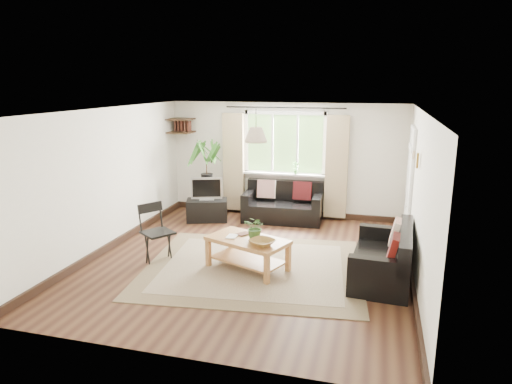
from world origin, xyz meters
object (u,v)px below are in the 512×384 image
(sofa_right, at_px, (382,254))
(palm_stand, at_px, (207,179))
(sofa_back, at_px, (283,203))
(folding_chair, at_px, (158,234))
(coffee_table, at_px, (248,254))
(tv_stand, at_px, (207,210))

(sofa_right, distance_m, palm_stand, 4.33)
(sofa_back, xyz_separation_m, sofa_right, (1.98, -2.44, -0.00))
(sofa_back, bearing_deg, folding_chair, -121.24)
(sofa_back, height_order, palm_stand, palm_stand)
(coffee_table, bearing_deg, tv_stand, 124.39)
(coffee_table, height_order, palm_stand, palm_stand)
(sofa_right, height_order, folding_chair, folding_chair)
(folding_chair, bearing_deg, coffee_table, -52.88)
(coffee_table, relative_size, tv_stand, 1.47)
(palm_stand, bearing_deg, sofa_back, 3.15)
(coffee_table, relative_size, folding_chair, 1.31)
(sofa_back, relative_size, coffee_table, 1.32)
(coffee_table, height_order, tv_stand, coffee_table)
(folding_chair, bearing_deg, palm_stand, 38.19)
(tv_stand, relative_size, folding_chair, 0.89)
(coffee_table, bearing_deg, folding_chair, -177.60)
(palm_stand, xyz_separation_m, folding_chair, (0.16, -2.59, -0.36))
(palm_stand, relative_size, folding_chair, 1.77)
(tv_stand, height_order, palm_stand, palm_stand)
(coffee_table, distance_m, palm_stand, 3.06)
(palm_stand, bearing_deg, coffee_table, -57.22)
(tv_stand, distance_m, folding_chair, 2.29)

